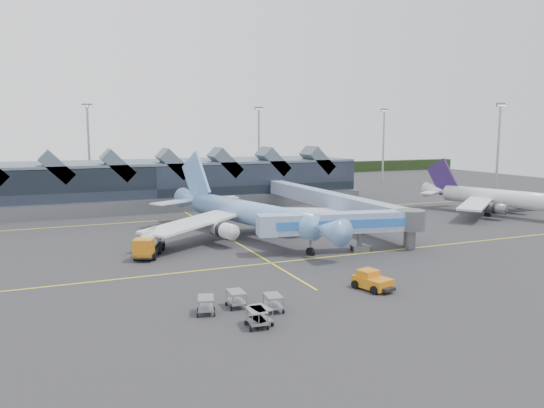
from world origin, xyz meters
name	(u,v)px	position (x,y,z in m)	size (l,w,h in m)	color
ground	(248,250)	(0.00, 0.00, 0.00)	(260.00, 260.00, 0.00)	#2D2D30
taxi_stripes	(226,236)	(0.00, 10.00, 0.01)	(120.00, 60.00, 0.01)	yellow
tree_line_far	(130,174)	(0.00, 110.00, 2.00)	(260.00, 4.00, 4.00)	black
terminal	(148,183)	(-5.07, 47.35, 4.88)	(90.00, 22.25, 12.52)	black
light_masts	(239,144)	(21.00, 62.80, 12.49)	(132.40, 42.56, 22.45)	#92959A
main_airliner	(245,212)	(2.52, 8.16, 3.80)	(33.88, 39.72, 12.94)	#729DE6
regional_jet	(495,197)	(53.50, 9.39, 3.38)	(27.08, 30.32, 10.66)	silver
jet_bridge	(353,223)	(12.53, -6.40, 3.80)	(23.02, 7.48, 5.43)	#799ACB
fuel_truck	(150,241)	(-12.80, 2.29, 1.76)	(5.44, 9.20, 3.14)	black
pushback_tug	(372,281)	(5.37, -21.81, 0.85)	(3.53, 4.67, 1.90)	#C17112
baggage_carts	(246,307)	(-9.25, -24.37, 0.85)	(7.60, 7.62, 1.51)	gray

